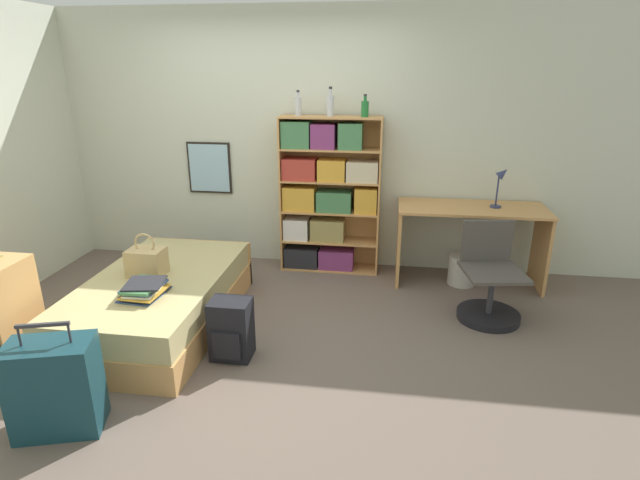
{
  "coord_description": "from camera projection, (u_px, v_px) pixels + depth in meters",
  "views": [
    {
      "loc": [
        1.17,
        -3.46,
        2.05
      ],
      "look_at": [
        0.64,
        0.18,
        0.75
      ],
      "focal_mm": 28.0,
      "sensor_mm": 36.0,
      "label": 1
    }
  ],
  "objects": [
    {
      "name": "backpack",
      "position": [
        231.0,
        330.0,
        3.63
      ],
      "size": [
        0.29,
        0.25,
        0.45
      ],
      "color": "black",
      "rests_on": "ground_plane"
    },
    {
      "name": "desk_lamp",
      "position": [
        501.0,
        180.0,
        4.63
      ],
      "size": [
        0.15,
        0.1,
        0.4
      ],
      "color": "navy",
      "rests_on": "desk"
    },
    {
      "name": "bookcase",
      "position": [
        325.0,
        195.0,
        5.05
      ],
      "size": [
        1.0,
        0.29,
        1.58
      ],
      "color": "tan",
      "rests_on": "ground_plane"
    },
    {
      "name": "handbag",
      "position": [
        147.0,
        261.0,
        4.03
      ],
      "size": [
        0.28,
        0.21,
        0.35
      ],
      "color": "tan",
      "rests_on": "bed"
    },
    {
      "name": "bottle_green",
      "position": [
        298.0,
        106.0,
        4.8
      ],
      "size": [
        0.06,
        0.06,
        0.24
      ],
      "color": "#B7BCC1",
      "rests_on": "bookcase"
    },
    {
      "name": "desk_chair",
      "position": [
        489.0,
        290.0,
        4.22
      ],
      "size": [
        0.55,
        0.55,
        0.81
      ],
      "color": "black",
      "rests_on": "ground_plane"
    },
    {
      "name": "waste_bin",
      "position": [
        462.0,
        270.0,
        4.89
      ],
      "size": [
        0.27,
        0.27,
        0.3
      ],
      "color": "#B7B2A8",
      "rests_on": "ground_plane"
    },
    {
      "name": "bottle_clear",
      "position": [
        365.0,
        108.0,
        4.7
      ],
      "size": [
        0.07,
        0.07,
        0.21
      ],
      "color": "#1E6B2D",
      "rests_on": "bookcase"
    },
    {
      "name": "desk",
      "position": [
        470.0,
        229.0,
        4.81
      ],
      "size": [
        1.39,
        0.59,
        0.77
      ],
      "color": "tan",
      "rests_on": "ground_plane"
    },
    {
      "name": "suitcase",
      "position": [
        55.0,
        387.0,
        2.88
      ],
      "size": [
        0.54,
        0.4,
        0.7
      ],
      "color": "#143842",
      "rests_on": "ground_plane"
    },
    {
      "name": "ground_plane",
      "position": [
        239.0,
        330.0,
        4.07
      ],
      "size": [
        14.0,
        14.0,
        0.0
      ],
      "primitive_type": "plane",
      "color": "#66564C"
    },
    {
      "name": "wall_back",
      "position": [
        278.0,
        141.0,
        5.15
      ],
      "size": [
        10.0,
        0.09,
        2.6
      ],
      "color": "beige",
      "rests_on": "ground_plane"
    },
    {
      "name": "bed",
      "position": [
        160.0,
        300.0,
        4.11
      ],
      "size": [
        1.04,
        1.82,
        0.43
      ],
      "color": "tan",
      "rests_on": "ground_plane"
    },
    {
      "name": "bottle_brown",
      "position": [
        330.0,
        105.0,
        4.74
      ],
      "size": [
        0.07,
        0.07,
        0.27
      ],
      "color": "#B7BCC1",
      "rests_on": "bookcase"
    },
    {
      "name": "book_stack_on_bed",
      "position": [
        144.0,
        289.0,
        3.68
      ],
      "size": [
        0.32,
        0.37,
        0.11
      ],
      "color": "#334C84",
      "rests_on": "bed"
    }
  ]
}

